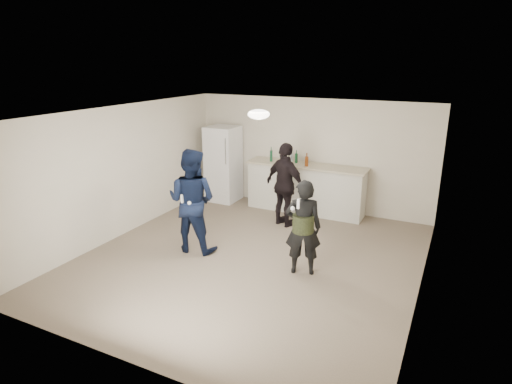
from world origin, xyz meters
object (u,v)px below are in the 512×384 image
at_px(woman, 303,227).
at_px(man, 192,201).
at_px(spectator, 285,185).
at_px(fridge, 223,164).
at_px(shaker, 285,159).
at_px(counter, 305,189).

bearing_deg(woman, man, -18.69).
bearing_deg(spectator, fridge, -2.43).
xyz_separation_m(shaker, man, (-0.62, -2.75, -0.25)).
xyz_separation_m(counter, shaker, (-0.50, -0.04, 0.65)).
xyz_separation_m(counter, fridge, (-2.07, -0.07, 0.38)).
relative_size(counter, woman, 1.67).
bearing_deg(shaker, spectator, -66.32).
height_order(woman, spectator, spectator).
bearing_deg(man, shaker, -108.85).
relative_size(fridge, spectator, 1.04).
distance_m(counter, shaker, 0.82).
relative_size(counter, man, 1.40).
distance_m(woman, spectator, 2.07).
xyz_separation_m(fridge, spectator, (1.98, -0.90, -0.04)).
relative_size(shaker, man, 0.09).
bearing_deg(counter, spectator, -95.50).
xyz_separation_m(fridge, man, (0.95, -2.72, 0.03)).
height_order(man, woman, man).
bearing_deg(fridge, man, -70.81).
height_order(fridge, spectator, fridge).
bearing_deg(fridge, woman, -41.76).
xyz_separation_m(shaker, woman, (1.44, -2.72, -0.40)).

